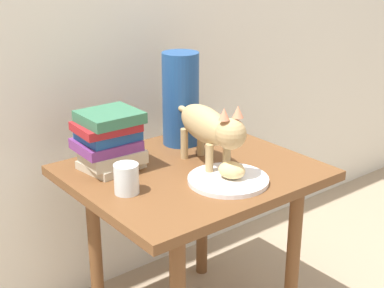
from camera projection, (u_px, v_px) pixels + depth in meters
name	position (u px, v px, depth m)	size (l,w,h in m)	color
side_table	(192.00, 194.00, 1.75)	(0.71, 0.62, 0.58)	brown
plate	(228.00, 180.00, 1.62)	(0.24, 0.24, 0.01)	white
bread_roll	(232.00, 170.00, 1.61)	(0.08, 0.06, 0.05)	#E0BC7A
cat	(209.00, 127.00, 1.68)	(0.14, 0.47, 0.23)	tan
book_stack	(109.00, 140.00, 1.69)	(0.20, 0.18, 0.19)	#BCB299
green_vase	(181.00, 99.00, 1.88)	(0.12, 0.12, 0.32)	navy
candle_jar	(126.00, 180.00, 1.55)	(0.07, 0.07, 0.08)	silver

